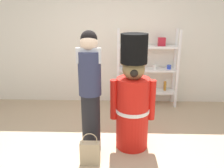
{
  "coord_description": "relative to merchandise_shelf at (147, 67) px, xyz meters",
  "views": [
    {
      "loc": [
        0.21,
        -2.96,
        2.02
      ],
      "look_at": [
        0.11,
        0.23,
        1.0
      ],
      "focal_mm": 39.28,
      "sensor_mm": 36.0,
      "label": 1
    }
  ],
  "objects": [
    {
      "name": "person_shopper",
      "position": [
        -0.96,
        -1.82,
        0.12
      ],
      "size": [
        0.32,
        0.31,
        1.73
      ],
      "color": "black",
      "rests_on": "ground_plane"
    },
    {
      "name": "merchandise_shelf",
      "position": [
        0.0,
        0.0,
        0.0
      ],
      "size": [
        1.24,
        0.35,
        1.59
      ],
      "color": "white",
      "rests_on": "ground_plane"
    },
    {
      "name": "ground_plane",
      "position": [
        -0.77,
        -1.98,
        -0.82
      ],
      "size": [
        6.4,
        6.4,
        0.0
      ],
      "primitive_type": "plane",
      "color": "tan"
    },
    {
      "name": "shopping_bag",
      "position": [
        -0.94,
        -2.14,
        -0.65
      ],
      "size": [
        0.26,
        0.11,
        0.45
      ],
      "color": "#C1AD89",
      "rests_on": "ground_plane"
    },
    {
      "name": "teddy_bear_guard",
      "position": [
        -0.37,
        -1.68,
        -0.06
      ],
      "size": [
        0.65,
        0.49,
        1.68
      ],
      "color": "red",
      "rests_on": "ground_plane"
    },
    {
      "name": "back_wall",
      "position": [
        -0.77,
        0.22,
        0.48
      ],
      "size": [
        6.4,
        0.12,
        2.6
      ],
      "primitive_type": "cube",
      "color": "silver",
      "rests_on": "ground_plane"
    }
  ]
}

